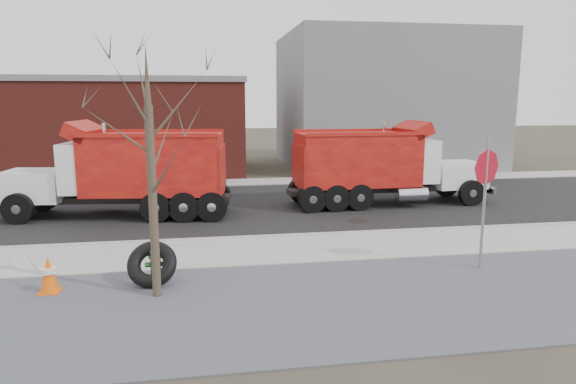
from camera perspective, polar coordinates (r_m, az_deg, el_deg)
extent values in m
plane|color=#383328|center=(13.99, -0.15, -6.83)|extent=(120.00, 120.00, 0.00)
cube|color=slate|center=(10.75, 2.91, -12.19)|extent=(60.00, 5.00, 0.03)
cube|color=#9E9B93|center=(14.22, -0.31, -6.42)|extent=(60.00, 2.50, 0.06)
cube|color=#9E9B93|center=(15.45, -1.07, -4.96)|extent=(60.00, 0.15, 0.11)
cube|color=black|center=(20.04, -3.04, -1.54)|extent=(60.00, 9.40, 0.02)
cube|color=#9E9B93|center=(25.62, -4.46, 1.09)|extent=(60.00, 2.00, 0.06)
cube|color=slate|center=(33.13, 10.44, 9.94)|extent=(12.00, 10.00, 8.00)
cube|color=maroon|center=(31.25, -24.09, 6.45)|extent=(20.00, 8.00, 5.00)
cube|color=slate|center=(31.22, -24.45, 11.30)|extent=(20.20, 8.20, 0.30)
cylinder|color=#382D23|center=(10.86, -14.78, -1.33)|extent=(0.18, 0.18, 4.00)
cone|color=#382D23|center=(10.66, -15.43, 12.49)|extent=(0.14, 0.14, 1.20)
cylinder|color=#24602A|center=(12.25, -14.42, -9.55)|extent=(0.45, 0.45, 0.06)
cylinder|color=#24602A|center=(12.15, -14.48, -8.19)|extent=(0.24, 0.24, 0.61)
cylinder|color=#24602A|center=(12.07, -14.54, -6.95)|extent=(0.31, 0.31, 0.05)
sphere|color=#24602A|center=(12.04, -14.56, -6.48)|extent=(0.25, 0.25, 0.25)
cylinder|color=#24602A|center=(12.01, -14.58, -6.01)|extent=(0.05, 0.05, 0.06)
cylinder|color=#24602A|center=(12.13, -15.33, -7.81)|extent=(0.13, 0.12, 0.11)
cylinder|color=#24602A|center=(12.12, -13.67, -7.75)|extent=(0.13, 0.12, 0.11)
cylinder|color=#24602A|center=(11.97, -14.51, -8.13)|extent=(0.16, 0.13, 0.15)
torus|color=black|center=(11.96, -14.87, -7.76)|extent=(1.22, 1.08, 1.04)
cylinder|color=gray|center=(13.22, 20.94, -1.35)|extent=(0.07, 0.07, 3.22)
cylinder|color=#A30B1B|center=(13.08, 21.20, 2.60)|extent=(0.81, 0.37, 0.87)
cube|color=#FF5A08|center=(12.38, -24.90, -10.04)|extent=(0.43, 0.43, 0.05)
cone|color=#FF5A08|center=(12.26, -25.04, -8.26)|extent=(0.41, 0.41, 0.79)
cylinder|color=white|center=(12.23, -25.07, -7.91)|extent=(0.33, 0.33, 0.11)
cube|color=black|center=(20.61, 10.68, 0.35)|extent=(7.79, 1.06, 0.20)
cube|color=white|center=(21.82, 18.03, 1.87)|extent=(2.06, 1.84, 1.00)
cube|color=silver|center=(22.37, 20.43, 1.92)|extent=(0.12, 1.59, 0.91)
cube|color=white|center=(20.88, 13.57, 3.49)|extent=(1.53, 2.14, 1.64)
cube|color=black|center=(21.16, 15.47, 4.73)|extent=(0.11, 1.82, 0.73)
cube|color=red|center=(20.02, 7.65, 3.67)|extent=(4.62, 2.34, 2.00)
cylinder|color=silver|center=(21.29, 10.56, 4.84)|extent=(0.13, 0.13, 2.18)
cylinder|color=black|center=(22.86, 17.19, 0.78)|extent=(1.01, 0.31, 1.00)
cylinder|color=black|center=(21.18, 19.71, -0.09)|extent=(1.01, 0.31, 1.00)
cylinder|color=black|center=(20.72, 3.93, 0.27)|extent=(1.01, 0.31, 1.00)
cylinder|color=black|center=(19.07, 5.31, -0.62)|extent=(1.01, 0.31, 1.00)
cube|color=black|center=(19.06, -18.03, -0.74)|extent=(7.70, 1.69, 0.21)
cube|color=white|center=(19.95, -26.25, 0.66)|extent=(2.26, 2.05, 1.03)
cube|color=silver|center=(20.40, -29.01, 0.61)|extent=(0.25, 1.64, 0.94)
cube|color=white|center=(19.18, -21.19, 2.66)|extent=(1.74, 2.31, 1.69)
cube|color=black|center=(19.38, -23.39, 3.98)|extent=(0.26, 1.87, 0.75)
cube|color=red|center=(18.59, -14.61, 3.09)|extent=(4.91, 2.77, 2.06)
cylinder|color=silver|center=(18.04, -19.59, 3.67)|extent=(0.15, 0.15, 2.25)
cylinder|color=black|center=(19.23, -27.84, -1.65)|extent=(1.06, 0.40, 1.03)
cylinder|color=black|center=(21.05, -25.55, -0.52)|extent=(1.06, 0.40, 1.03)
cylinder|color=black|center=(17.73, -11.43, -1.57)|extent=(1.06, 0.40, 1.03)
cylinder|color=black|center=(19.48, -10.66, -0.48)|extent=(1.06, 0.40, 1.03)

